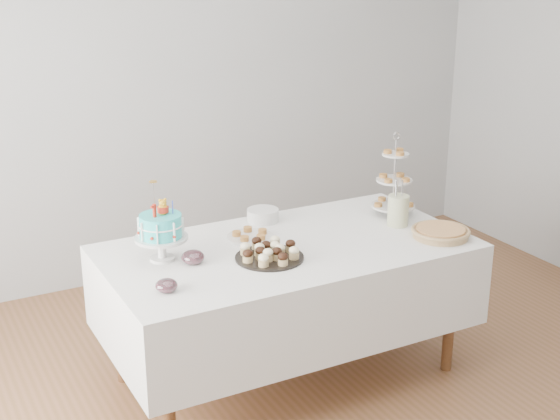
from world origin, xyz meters
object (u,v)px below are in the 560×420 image
pie (441,232)px  jam_bowl_b (193,257)px  tiered_stand (394,181)px  table (287,285)px  jam_bowl_a (166,286)px  utensil_pitcher (398,209)px  plate_stack (263,215)px  pastry_plate (250,235)px  birthday_cake (161,239)px  cupcake_tray (269,252)px

pie → jam_bowl_b: 1.35m
tiered_stand → table: bearing=-169.6°
tiered_stand → jam_bowl_a: (-1.54, -0.38, -0.18)m
pie → utensil_pitcher: bearing=109.3°
jam_bowl_a → pie: bearing=-1.5°
jam_bowl_a → jam_bowl_b: 0.34m
plate_stack → table: bearing=-98.5°
tiered_stand → pastry_plate: size_ratio=1.92×
pie → jam_bowl_b: bearing=167.5°
table → birthday_cake: size_ratio=4.70×
plate_stack → jam_bowl_a: bearing=-142.0°
table → tiered_stand: (0.78, 0.14, 0.43)m
jam_bowl_a → pastry_plate: bearing=33.8°
jam_bowl_a → birthday_cake: bearing=72.9°
jam_bowl_b → pastry_plate: bearing=23.4°
tiered_stand → plate_stack: bearing=160.4°
pastry_plate → jam_bowl_b: jam_bowl_b is taller
table → birthday_cake: 0.74m
table → tiered_stand: 0.90m
birthday_cake → jam_bowl_a: size_ratio=3.97×
jam_bowl_b → utensil_pitcher: 1.22m
utensil_pitcher → plate_stack: bearing=135.0°
tiered_stand → jam_bowl_b: bearing=-174.3°
table → plate_stack: plate_stack is taller
cupcake_tray → jam_bowl_a: bearing=-168.2°
plate_stack → utensil_pitcher: 0.76m
table → plate_stack: 0.48m
cupcake_tray → tiered_stand: (0.94, 0.26, 0.17)m
table → jam_bowl_a: (-0.76, -0.24, 0.26)m
tiered_stand → jam_bowl_b: (-1.30, -0.13, -0.17)m
plate_stack → jam_bowl_b: bearing=-146.4°
cupcake_tray → tiered_stand: size_ratio=0.71×
jam_bowl_b → utensil_pitcher: bearing=-1.3°
pie → pastry_plate: size_ratio=1.23×
birthday_cake → cupcake_tray: 0.54m
plate_stack → pastry_plate: (-0.18, -0.21, -0.02)m
table → pastry_plate: 0.33m
cupcake_tray → tiered_stand: tiered_stand is taller
birthday_cake → pastry_plate: birthday_cake is taller
birthday_cake → cupcake_tray: size_ratio=1.17×
table → pastry_plate: size_ratio=7.47×
cupcake_tray → tiered_stand: bearing=15.3°
tiered_stand → jam_bowl_b: 1.32m
birthday_cake → jam_bowl_a: 0.39m
jam_bowl_a → cupcake_tray: bearing=11.8°
table → jam_bowl_b: size_ratio=16.78×
cupcake_tray → jam_bowl_b: (-0.36, 0.13, -0.01)m
pastry_plate → jam_bowl_b: size_ratio=2.25×
birthday_cake → utensil_pitcher: 1.35m
tiered_stand → utensil_pitcher: (-0.08, -0.16, -0.11)m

